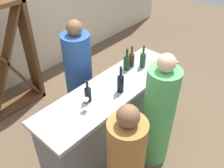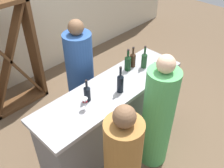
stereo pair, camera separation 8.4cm
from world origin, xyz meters
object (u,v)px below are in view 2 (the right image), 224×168
at_px(wine_glass_near_center, 156,63).
at_px(wine_bottle_leftmost_near_black, 87,93).
at_px(person_server_behind, 81,78).
at_px(wine_bottle_second_right_amber_brown, 133,59).
at_px(wine_bottle_second_left_near_black, 120,82).
at_px(wine_rack, 8,60).
at_px(wine_glass_near_right, 85,102).
at_px(person_center_guest, 158,118).
at_px(wine_bottle_rightmost_olive_green, 144,60).
at_px(wine_glass_near_left, 166,60).
at_px(wine_bottle_center_dark_green, 128,62).
at_px(person_left_guest, 122,166).

bearing_deg(wine_glass_near_center, wine_bottle_leftmost_near_black, 169.86).
relative_size(wine_bottle_leftmost_near_black, person_server_behind, 0.17).
bearing_deg(wine_bottle_second_right_amber_brown, wine_bottle_second_left_near_black, -154.48).
relative_size(wine_rack, wine_bottle_leftmost_near_black, 6.19).
bearing_deg(person_server_behind, wine_bottle_leftmost_near_black, -51.92).
relative_size(wine_glass_near_right, person_center_guest, 0.09).
height_order(person_center_guest, person_server_behind, person_server_behind).
height_order(wine_bottle_leftmost_near_black, wine_bottle_rightmost_olive_green, wine_bottle_rightmost_olive_green).
distance_m(wine_bottle_rightmost_olive_green, wine_glass_near_left, 0.28).
bearing_deg(wine_bottle_second_left_near_black, wine_bottle_second_right_amber_brown, 25.52).
bearing_deg(wine_bottle_second_right_amber_brown, wine_bottle_leftmost_near_black, -174.57).
bearing_deg(wine_bottle_second_right_amber_brown, person_center_guest, -115.66).
bearing_deg(wine_glass_near_right, wine_rack, 90.80).
height_order(wine_bottle_center_dark_green, person_center_guest, person_center_guest).
bearing_deg(person_server_behind, wine_bottle_second_left_near_black, -22.13).
height_order(wine_bottle_leftmost_near_black, wine_glass_near_left, wine_bottle_leftmost_near_black).
xyz_separation_m(wine_bottle_second_left_near_black, person_center_guest, (0.18, -0.44, -0.38)).
bearing_deg(wine_bottle_leftmost_near_black, wine_bottle_rightmost_olive_green, -2.48).
xyz_separation_m(wine_glass_near_left, person_server_behind, (-0.73, 0.87, -0.35)).
xyz_separation_m(person_left_guest, person_center_guest, (0.73, 0.11, 0.06)).
distance_m(wine_bottle_second_left_near_black, wine_glass_near_right, 0.48).
bearing_deg(wine_glass_near_center, wine_glass_near_left, -29.46).
bearing_deg(wine_glass_near_center, wine_glass_near_right, 175.39).
bearing_deg(wine_bottle_center_dark_green, person_left_guest, -140.50).
relative_size(wine_bottle_second_left_near_black, wine_bottle_center_dark_green, 1.13).
distance_m(wine_bottle_leftmost_near_black, person_server_behind, 0.81).
distance_m(wine_bottle_center_dark_green, wine_glass_near_center, 0.36).
relative_size(wine_bottle_rightmost_olive_green, person_center_guest, 0.20).
height_order(wine_bottle_second_right_amber_brown, wine_bottle_rightmost_olive_green, wine_bottle_rightmost_olive_green).
bearing_deg(wine_bottle_rightmost_olive_green, wine_bottle_second_right_amber_brown, 124.09).
distance_m(wine_glass_near_center, wine_glass_near_right, 1.12).
bearing_deg(wine_glass_near_left, wine_glass_near_center, 150.54).
bearing_deg(wine_bottle_second_left_near_black, person_center_guest, -68.10).
distance_m(wine_rack, person_server_behind, 1.13).
bearing_deg(wine_bottle_second_left_near_black, wine_glass_near_center, -1.96).
height_order(wine_bottle_leftmost_near_black, wine_bottle_center_dark_green, wine_bottle_center_dark_green).
relative_size(wine_glass_near_left, wine_glass_near_right, 1.18).
xyz_separation_m(person_left_guest, person_server_behind, (0.60, 1.33, 0.07)).
bearing_deg(person_server_behind, wine_bottle_second_right_amber_brown, 21.39).
xyz_separation_m(wine_bottle_leftmost_near_black, wine_bottle_second_left_near_black, (0.36, -0.16, 0.03)).
xyz_separation_m(wine_glass_near_left, person_left_guest, (-1.32, -0.46, -0.43)).
distance_m(wine_rack, wine_glass_near_right, 1.72).
height_order(wine_glass_near_left, person_left_guest, person_left_guest).
bearing_deg(wine_glass_near_right, wine_bottle_center_dark_green, 10.73).
bearing_deg(person_center_guest, wine_bottle_center_dark_green, -5.21).
distance_m(wine_bottle_center_dark_green, wine_bottle_second_right_amber_brown, 0.11).
relative_size(wine_bottle_leftmost_near_black, person_center_guest, 0.18).
bearing_deg(person_left_guest, person_server_behind, -18.62).
distance_m(wine_bottle_second_left_near_black, person_center_guest, 0.60).
bearing_deg(person_server_behind, wine_bottle_center_dark_green, 13.58).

